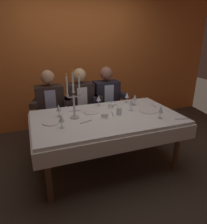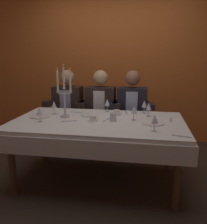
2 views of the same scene
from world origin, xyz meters
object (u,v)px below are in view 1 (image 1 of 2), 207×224
dining_table (107,124)px  wine_glass_6 (59,108)px  dinner_plate_2 (52,122)px  wine_glass_4 (161,110)px  wine_glass_3 (127,95)px  wine_glass_2 (135,98)px  dinner_plate_1 (92,112)px  wine_glass_1 (131,103)px  water_tumbler_0 (119,111)px  dinner_plate_0 (148,111)px  coffee_cup_1 (104,116)px  seated_diner_0 (50,102)px  coffee_cup_0 (111,106)px  wine_glass_5 (99,98)px  candelabra (74,99)px  wine_glass_0 (61,118)px  seated_diner_2 (106,96)px  seated_diner_1 (80,99)px

dining_table → wine_glass_6: 0.66m
dinner_plate_2 → wine_glass_4: 1.35m
dining_table → wine_glass_3: bearing=40.4°
dining_table → dinner_plate_2: size_ratio=8.37×
wine_glass_2 → dinner_plate_1: bearing=-174.0°
wine_glass_1 → water_tumbler_0: size_ratio=1.76×
dinner_plate_0 → coffee_cup_1: (-0.65, -0.00, 0.02)m
dinner_plate_0 → seated_diner_0: 1.53m
dinner_plate_1 → wine_glass_2: (0.70, 0.07, 0.11)m
wine_glass_1 → coffee_cup_0: wine_glass_1 is taller
dinner_plate_1 → water_tumbler_0: size_ratio=2.36×
dining_table → dinner_plate_1: dinner_plate_1 is taller
dinner_plate_1 → wine_glass_2: bearing=6.0°
wine_glass_5 → coffee_cup_1: wine_glass_5 is taller
candelabra → water_tumbler_0: 0.62m
wine_glass_0 → seated_diner_0: 1.06m
seated_diner_2 → wine_glass_5: bearing=-123.0°
wine_glass_2 → wine_glass_3: bearing=108.8°
wine_glass_4 → water_tumbler_0: size_ratio=1.76×
wine_glass_5 → coffee_cup_1: size_ratio=1.24×
wine_glass_4 → coffee_cup_1: size_ratio=1.24×
candelabra → wine_glass_3: size_ratio=3.75×
dinner_plate_1 → coffee_cup_0: (0.32, 0.09, 0.02)m
candelabra → wine_glass_4: (1.02, -0.38, -0.14)m
wine_glass_2 → seated_diner_0: (-1.18, 0.61, -0.12)m
dinner_plate_0 → wine_glass_3: bearing=101.7°
wine_glass_2 → wine_glass_5: 0.54m
dinner_plate_1 → seated_diner_1: (0.02, 0.68, -0.01)m
wine_glass_3 → wine_glass_6: size_ratio=1.00×
wine_glass_3 → seated_diner_2: seated_diner_2 is taller
wine_glass_2 → candelabra: bearing=-168.5°
wine_glass_2 → wine_glass_5: size_ratio=1.00×
wine_glass_3 → coffee_cup_0: 0.37m
wine_glass_1 → seated_diner_2: seated_diner_2 is taller
dinner_plate_2 → wine_glass_6: 0.23m
wine_glass_4 → seated_diner_0: 1.72m
wine_glass_1 → wine_glass_2: (0.16, 0.20, 0.00)m
wine_glass_3 → seated_diner_1: size_ratio=0.13×
dinner_plate_2 → coffee_cup_0: bearing=16.6°
wine_glass_4 → candelabra: bearing=159.4°
dining_table → dinner_plate_2: bearing=177.5°
wine_glass_1 → wine_glass_2: size_ratio=1.00×
wine_glass_3 → seated_diner_0: seated_diner_0 is taller
dinner_plate_1 → wine_glass_6: bearing=-179.3°
water_tumbler_0 → seated_diner_1: (-0.30, 0.89, -0.05)m
wine_glass_4 → coffee_cup_1: bearing=158.2°
wine_glass_0 → wine_glass_5: size_ratio=1.00×
seated_diner_2 → dining_table: bearing=-110.4°
water_tumbler_0 → seated_diner_0: size_ratio=0.08×
coffee_cup_0 → wine_glass_3: bearing=22.6°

